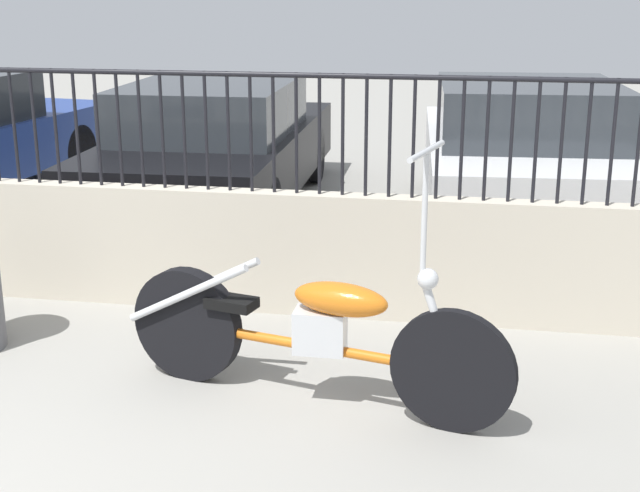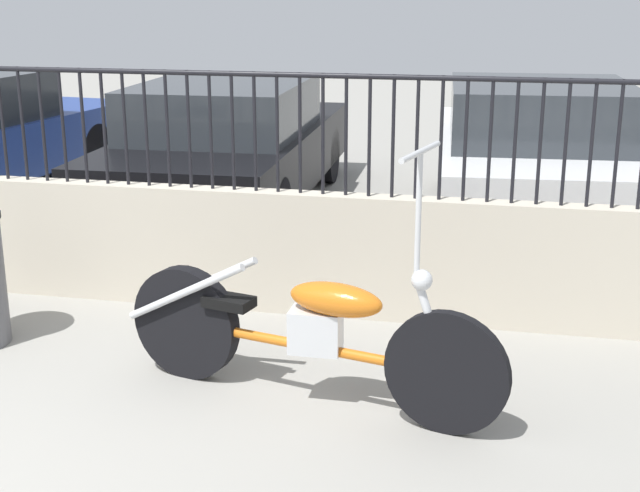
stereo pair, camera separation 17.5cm
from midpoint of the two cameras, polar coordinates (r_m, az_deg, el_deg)
The scene contains 5 objects.
low_wall at distance 6.68m, azimuth -14.28°, elevation 0.18°, with size 10.27×0.18×0.87m.
fence_railing at distance 6.49m, azimuth -14.88°, elevation 8.34°, with size 10.27×0.04×0.82m.
motorcycle_orange at distance 4.94m, azimuth -2.65°, elevation -5.32°, with size 2.24×0.77×1.49m.
car_black at distance 9.14m, azimuth -7.17°, elevation 6.39°, with size 1.84×4.47×1.31m.
car_white at distance 8.77m, azimuth 12.32°, elevation 5.85°, with size 2.07×4.04×1.37m.
Camera 1 is at (2.61, -2.76, 2.26)m, focal length 50.00 mm.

